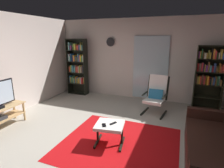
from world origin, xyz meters
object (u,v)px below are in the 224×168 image
Objects in this scene: leather_sofa at (220,150)px; ottoman at (110,127)px; lounge_armchair at (156,94)px; cell_phone at (104,125)px; bookshelf_near_sofa at (209,73)px; tv_remote at (113,123)px; wall_clock at (111,42)px; bookshelf_near_tv at (78,65)px.

leather_sofa reaches higher than ottoman.
lounge_armchair reaches higher than ottoman.
lounge_armchair is 2.08m from cell_phone.
tv_remote is at bearing -124.77° from bookshelf_near_sofa.
cell_phone reaches higher than ottoman.
bookshelf_near_sofa is 3.12m from wall_clock.
lounge_armchair is (2.88, -0.78, -0.51)m from bookshelf_near_tv.
wall_clock is at bearing 139.88° from tv_remote.
cell_phone is (-0.07, -0.10, 0.08)m from ottoman.
bookshelf_near_tv is 3.58m from cell_phone.
bookshelf_near_tv is at bearing 164.87° from lounge_armchair.
lounge_armchair reaches higher than cell_phone.
wall_clock reaches higher than leather_sofa.
wall_clock is at bearing 149.70° from lounge_armchair.
bookshelf_near_tv is at bearing 159.37° from tv_remote.
wall_clock is (-1.11, 2.86, 1.51)m from ottoman.
lounge_armchair is at bearing -147.96° from bookshelf_near_sofa.
lounge_armchair is at bearing 72.22° from ottoman.
wall_clock is (1.18, 0.22, 0.81)m from bookshelf_near_tv.
leather_sofa is at bearing 26.94° from tv_remote.
lounge_armchair is at bearing -15.13° from bookshelf_near_tv.
bookshelf_near_tv is 3.56m from ottoman.
bookshelf_near_tv is 1.91× the size of lounge_armchair.
wall_clock is (-1.17, 2.83, 1.42)m from tv_remote.
bookshelf_near_tv reaches higher than bookshelf_near_sofa.
lounge_armchair is (-1.31, -0.82, -0.50)m from bookshelf_near_sofa.
bookshelf_near_sofa is at bearing 26.02° from cell_phone.
cell_phone is at bearing -176.71° from leather_sofa.
leather_sofa is 1.93× the size of lounge_armchair.
tv_remote is (-1.84, -2.65, -0.61)m from bookshelf_near_sofa.
cell_phone is at bearing -125.92° from ottoman.
leather_sofa is 6.79× the size of wall_clock.
bookshelf_near_sofa is 1.62m from lounge_armchair.
ottoman is at bearing -179.67° from leather_sofa.
lounge_armchair is at bearing 101.17° from tv_remote.
wall_clock reaches higher than ottoman.
bookshelf_near_tv reaches higher than cell_phone.
bookshelf_near_tv is at bearing -179.48° from bookshelf_near_sofa.
leather_sofa is at bearing 0.33° from ottoman.
bookshelf_near_tv is 3.57m from tv_remote.
bookshelf_near_tv is at bearing 130.88° from ottoman.
wall_clock reaches higher than lounge_armchair.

